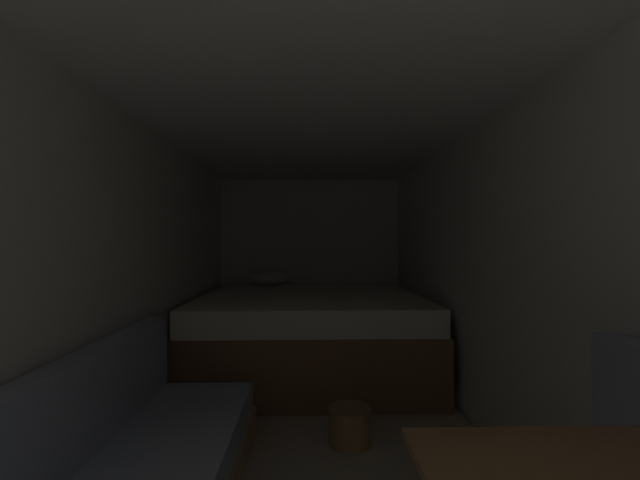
{
  "coord_description": "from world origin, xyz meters",
  "views": [
    {
      "loc": [
        -0.02,
        -0.24,
        1.25
      ],
      "look_at": [
        0.06,
        2.76,
        1.27
      ],
      "focal_mm": 23.42,
      "sensor_mm": 36.0,
      "label": 1
    }
  ],
  "objects": [
    {
      "name": "ground_plane",
      "position": [
        0.0,
        2.19,
        0.0
      ],
      "size": [
        7.45,
        7.45,
        0.0
      ],
      "primitive_type": "plane",
      "color": "#A39984"
    },
    {
      "name": "wall_back",
      "position": [
        0.0,
        4.94,
        1.02
      ],
      "size": [
        2.3,
        0.05,
        2.03
      ],
      "primitive_type": "cube",
      "color": "silver",
      "rests_on": "ground"
    },
    {
      "name": "wicker_basket",
      "position": [
        0.23,
        2.34,
        0.11
      ],
      "size": [
        0.27,
        0.27,
        0.23
      ],
      "color": "olive",
      "rests_on": "ground"
    },
    {
      "name": "bed",
      "position": [
        -0.0,
        3.83,
        0.38
      ],
      "size": [
        2.08,
        2.09,
        0.93
      ],
      "color": "brown",
      "rests_on": "ground"
    },
    {
      "name": "ceiling_slab",
      "position": [
        0.0,
        2.19,
        2.06
      ],
      "size": [
        2.3,
        5.45,
        0.05
      ],
      "primitive_type": "cube",
      "color": "white",
      "rests_on": "wall_left"
    },
    {
      "name": "wall_left",
      "position": [
        -1.13,
        2.19,
        1.02
      ],
      "size": [
        0.05,
        5.45,
        2.03
      ],
      "primitive_type": "cube",
      "color": "silver",
      "rests_on": "ground"
    },
    {
      "name": "wall_right",
      "position": [
        1.13,
        2.19,
        1.02
      ],
      "size": [
        0.05,
        5.45,
        2.03
      ],
      "primitive_type": "cube",
      "color": "silver",
      "rests_on": "ground"
    }
  ]
}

